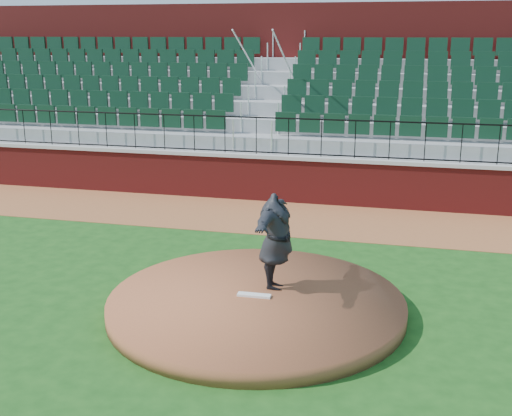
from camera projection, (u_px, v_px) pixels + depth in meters
The scene contains 10 objects.
ground at pixel (235, 302), 11.13m from camera, with size 90.00×90.00×0.00m, color #174714.
warning_track at pixel (293, 218), 16.19m from camera, with size 34.00×3.20×0.01m, color brown.
field_wall at pixel (304, 181), 17.53m from camera, with size 34.00×0.35×1.20m, color maroon.
wall_cap at pixel (304, 158), 17.36m from camera, with size 34.00×0.45×0.10m, color #B7B7B7.
wall_railing at pixel (305, 138), 17.21m from camera, with size 34.00×0.05×1.00m, color black, non-canonical shape.
seating_stands at pixel (320, 108), 19.63m from camera, with size 34.00×5.10×4.60m, color gray, non-canonical shape.
concourse_wall at pixel (332, 86), 22.13m from camera, with size 34.00×0.50×5.50m, color maroon.
pitchers_mound at pixel (256, 304), 10.75m from camera, with size 4.97×4.97×0.25m, color brown.
pitching_rubber at pixel (254, 295), 10.75m from camera, with size 0.57×0.14×0.04m, color white.
pitcher at pixel (276, 241), 10.88m from camera, with size 2.08×0.57×1.70m, color black.
Camera 1 is at (2.81, -9.92, 4.53)m, focal length 44.93 mm.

